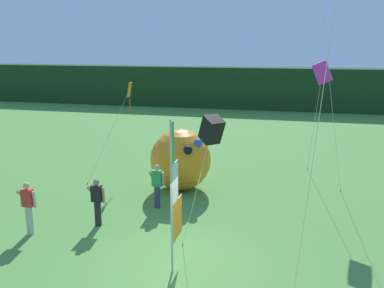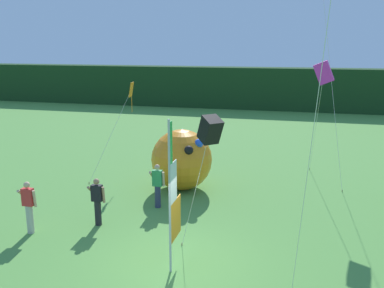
{
  "view_description": "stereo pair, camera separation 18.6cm",
  "coord_description": "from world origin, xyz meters",
  "px_view_note": "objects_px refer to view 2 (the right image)",
  "views": [
    {
      "loc": [
        2.83,
        -10.25,
        5.98
      ],
      "look_at": [
        -0.31,
        2.97,
        2.73
      ],
      "focal_mm": 39.46,
      "sensor_mm": 36.0,
      "label": 1
    },
    {
      "loc": [
        3.01,
        -10.2,
        5.98
      ],
      "look_at": [
        -0.31,
        2.97,
        2.73
      ],
      "focal_mm": 39.46,
      "sensor_mm": 36.0,
      "label": 2
    }
  ],
  "objects_px": {
    "kite_black_box_3": "(210,130)",
    "person_far_right": "(29,206)",
    "kite_magenta_box_5": "(324,73)",
    "person_mid_field": "(158,185)",
    "inflatable_balloon": "(182,160)",
    "person_far_left": "(97,200)",
    "kite_orange_diamond_1": "(129,95)",
    "banner_flag": "(173,198)"
  },
  "relations": [
    {
      "from": "banner_flag",
      "to": "person_mid_field",
      "type": "height_order",
      "value": "banner_flag"
    },
    {
      "from": "inflatable_balloon",
      "to": "kite_orange_diamond_1",
      "type": "bearing_deg",
      "value": 148.43
    },
    {
      "from": "banner_flag",
      "to": "kite_magenta_box_5",
      "type": "relative_size",
      "value": 0.78
    },
    {
      "from": "person_far_right",
      "to": "inflatable_balloon",
      "type": "xyz_separation_m",
      "value": [
        3.6,
        5.29,
        0.35
      ]
    },
    {
      "from": "kite_magenta_box_5",
      "to": "banner_flag",
      "type": "bearing_deg",
      "value": -120.21
    },
    {
      "from": "person_mid_field",
      "to": "kite_orange_diamond_1",
      "type": "xyz_separation_m",
      "value": [
        -2.69,
        4.05,
        2.77
      ]
    },
    {
      "from": "person_mid_field",
      "to": "person_far_left",
      "type": "xyz_separation_m",
      "value": [
        -1.45,
        -1.98,
        -0.02
      ]
    },
    {
      "from": "inflatable_balloon",
      "to": "kite_orange_diamond_1",
      "type": "xyz_separation_m",
      "value": [
        -3.01,
        1.85,
        2.38
      ]
    },
    {
      "from": "person_far_left",
      "to": "inflatable_balloon",
      "type": "xyz_separation_m",
      "value": [
        1.76,
        4.19,
        0.4
      ]
    },
    {
      "from": "kite_orange_diamond_1",
      "to": "kite_magenta_box_5",
      "type": "height_order",
      "value": "kite_magenta_box_5"
    },
    {
      "from": "banner_flag",
      "to": "person_mid_field",
      "type": "distance_m",
      "value": 4.5
    },
    {
      "from": "kite_black_box_3",
      "to": "kite_magenta_box_5",
      "type": "xyz_separation_m",
      "value": [
        3.08,
        6.26,
        1.11
      ]
    },
    {
      "from": "person_mid_field",
      "to": "person_far_left",
      "type": "distance_m",
      "value": 2.45
    },
    {
      "from": "person_far_left",
      "to": "inflatable_balloon",
      "type": "bearing_deg",
      "value": 67.16
    },
    {
      "from": "inflatable_balloon",
      "to": "kite_magenta_box_5",
      "type": "bearing_deg",
      "value": 6.47
    },
    {
      "from": "person_far_right",
      "to": "kite_magenta_box_5",
      "type": "distance_m",
      "value": 11.5
    },
    {
      "from": "inflatable_balloon",
      "to": "person_mid_field",
      "type": "bearing_deg",
      "value": -98.22
    },
    {
      "from": "kite_orange_diamond_1",
      "to": "inflatable_balloon",
      "type": "bearing_deg",
      "value": -31.57
    },
    {
      "from": "person_far_right",
      "to": "kite_black_box_3",
      "type": "distance_m",
      "value": 6.61
    },
    {
      "from": "person_far_right",
      "to": "inflatable_balloon",
      "type": "bearing_deg",
      "value": 55.76
    },
    {
      "from": "kite_magenta_box_5",
      "to": "person_far_right",
      "type": "bearing_deg",
      "value": -146.82
    },
    {
      "from": "banner_flag",
      "to": "person_far_left",
      "type": "distance_m",
      "value": 3.97
    },
    {
      "from": "kite_orange_diamond_1",
      "to": "kite_magenta_box_5",
      "type": "relative_size",
      "value": 0.79
    },
    {
      "from": "inflatable_balloon",
      "to": "kite_magenta_box_5",
      "type": "distance_m",
      "value": 6.55
    },
    {
      "from": "kite_magenta_box_5",
      "to": "person_far_left",
      "type": "bearing_deg",
      "value": -146.27
    },
    {
      "from": "person_far_left",
      "to": "person_far_right",
      "type": "height_order",
      "value": "person_far_right"
    },
    {
      "from": "person_mid_field",
      "to": "kite_orange_diamond_1",
      "type": "bearing_deg",
      "value": 123.54
    },
    {
      "from": "person_mid_field",
      "to": "person_far_left",
      "type": "bearing_deg",
      "value": -126.09
    },
    {
      "from": "person_mid_field",
      "to": "person_far_right",
      "type": "height_order",
      "value": "person_far_right"
    },
    {
      "from": "kite_orange_diamond_1",
      "to": "person_far_right",
      "type": "bearing_deg",
      "value": -94.78
    },
    {
      "from": "person_mid_field",
      "to": "kite_black_box_3",
      "type": "distance_m",
      "value": 5.22
    },
    {
      "from": "banner_flag",
      "to": "person_mid_field",
      "type": "relative_size",
      "value": 2.5
    },
    {
      "from": "person_far_left",
      "to": "kite_orange_diamond_1",
      "type": "xyz_separation_m",
      "value": [
        -1.24,
        6.04,
        2.79
      ]
    },
    {
      "from": "banner_flag",
      "to": "inflatable_balloon",
      "type": "bearing_deg",
      "value": 103.46
    },
    {
      "from": "kite_black_box_3",
      "to": "person_far_right",
      "type": "bearing_deg",
      "value": 176.61
    },
    {
      "from": "person_far_left",
      "to": "inflatable_balloon",
      "type": "height_order",
      "value": "inflatable_balloon"
    },
    {
      "from": "kite_magenta_box_5",
      "to": "kite_orange_diamond_1",
      "type": "bearing_deg",
      "value": 171.7
    },
    {
      "from": "person_far_left",
      "to": "banner_flag",
      "type": "bearing_deg",
      "value": -31.51
    },
    {
      "from": "person_mid_field",
      "to": "inflatable_balloon",
      "type": "distance_m",
      "value": 2.26
    },
    {
      "from": "banner_flag",
      "to": "kite_orange_diamond_1",
      "type": "distance_m",
      "value": 9.34
    },
    {
      "from": "person_far_left",
      "to": "kite_orange_diamond_1",
      "type": "distance_m",
      "value": 6.76
    },
    {
      "from": "kite_orange_diamond_1",
      "to": "kite_black_box_3",
      "type": "xyz_separation_m",
      "value": [
        5.36,
        -7.49,
        0.11
      ]
    }
  ]
}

